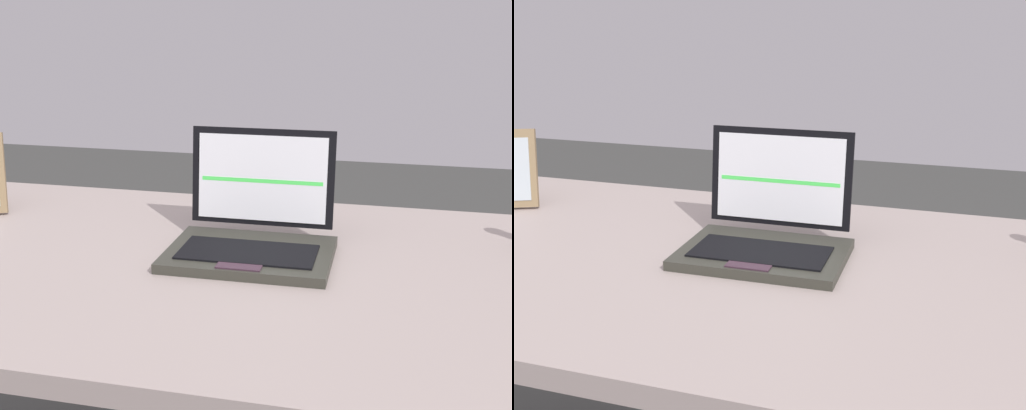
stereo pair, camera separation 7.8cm
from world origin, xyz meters
The scene contains 2 objects.
desk centered at (0.00, 0.00, 0.64)m, with size 1.63×0.71×0.76m.
laptop_front centered at (0.08, 0.05, 0.79)m, with size 0.26×0.21×0.19m.
Camera 2 is at (0.38, -0.88, 1.14)m, focal length 45.18 mm.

